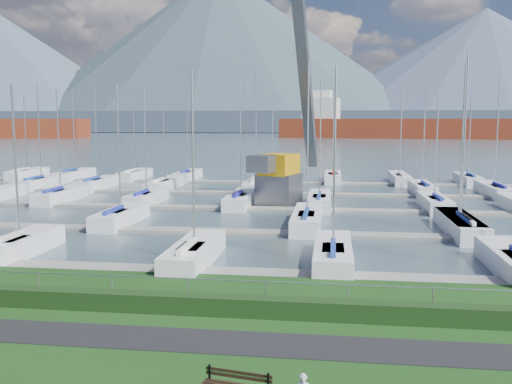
# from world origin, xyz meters

# --- Properties ---
(path) EXTENTS (160.00, 2.00, 0.04)m
(path) POSITION_xyz_m (0.00, -3.00, 0.01)
(path) COLOR black
(path) RESTS_ON grass
(water) EXTENTS (800.00, 540.00, 0.20)m
(water) POSITION_xyz_m (0.00, 260.00, -0.40)
(water) COLOR #3D505A
(hedge) EXTENTS (80.00, 0.70, 0.70)m
(hedge) POSITION_xyz_m (0.00, -0.40, 0.35)
(hedge) COLOR black
(hedge) RESTS_ON grass
(fence) EXTENTS (80.00, 0.04, 0.04)m
(fence) POSITION_xyz_m (0.00, 0.00, 1.20)
(fence) COLOR gray
(fence) RESTS_ON grass
(foothill) EXTENTS (900.00, 80.00, 12.00)m
(foothill) POSITION_xyz_m (0.00, 330.00, 6.00)
(foothill) COLOR #3C4858
(foothill) RESTS_ON water
(mountains) EXTENTS (1190.00, 360.00, 115.00)m
(mountains) POSITION_xyz_m (7.35, 404.62, 46.68)
(mountains) COLOR #3E4B5A
(mountains) RESTS_ON water
(docks) EXTENTS (90.00, 41.60, 0.25)m
(docks) POSITION_xyz_m (0.00, 26.00, -0.22)
(docks) COLOR gray
(docks) RESTS_ON water
(crane) EXTENTS (5.63, 13.48, 22.35)m
(crane) POSITION_xyz_m (0.23, 29.87, 5.33)
(crane) COLOR #4F5156
(crane) RESTS_ON water
(cargo_ship_mid) EXTENTS (107.45, 32.32, 21.50)m
(cargo_ship_mid) POSITION_xyz_m (31.77, 214.76, 3.48)
(cargo_ship_mid) COLOR maroon
(cargo_ship_mid) RESTS_ON water
(sailboat_fleet) EXTENTS (75.82, 49.09, 13.68)m
(sailboat_fleet) POSITION_xyz_m (-1.38, 29.06, 5.31)
(sailboat_fleet) COLOR navy
(sailboat_fleet) RESTS_ON water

